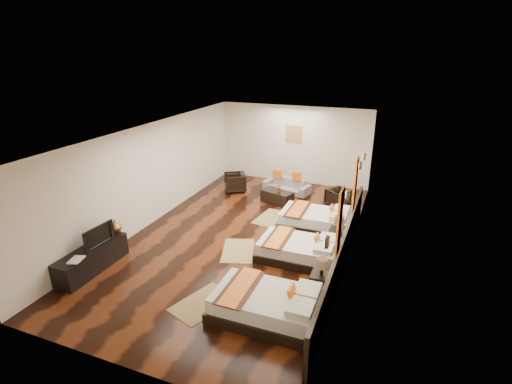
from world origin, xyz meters
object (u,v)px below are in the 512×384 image
at_px(bed_far, 316,220).
at_px(nightstand_b, 338,237).
at_px(nightstand_a, 321,281).
at_px(figurine, 115,226).
at_px(book, 70,260).
at_px(table_plant, 279,188).
at_px(coffee_table, 277,197).
at_px(tv_console, 92,259).
at_px(armchair_left, 235,182).
at_px(bed_near, 268,305).
at_px(armchair_right, 338,198).
at_px(bed_mid, 299,250).
at_px(sofa, 287,186).
at_px(tv, 96,235).

distance_m(bed_far, nightstand_b, 1.17).
xyz_separation_m(nightstand_a, figurine, (-4.95, -0.14, 0.43)).
bearing_deg(book, table_plant, 64.91).
distance_m(bed_far, coffee_table, 2.07).
distance_m(bed_far, tv_console, 5.72).
xyz_separation_m(bed_far, armchair_left, (-3.27, 1.84, 0.07)).
xyz_separation_m(bed_near, book, (-4.20, -0.46, 0.30)).
bearing_deg(book, armchair_right, 54.05).
distance_m(nightstand_b, armchair_right, 2.69).
bearing_deg(bed_mid, nightstand_a, -56.80).
bearing_deg(armchair_right, bed_far, -154.98).
relative_size(bed_mid, book, 5.51).
xyz_separation_m(bed_far, sofa, (-1.57, 2.40, -0.02)).
bearing_deg(coffee_table, nightstand_b, -44.15).
height_order(armchair_left, coffee_table, armchair_left).
relative_size(bed_near, bed_mid, 1.08).
distance_m(bed_far, tv, 5.59).
distance_m(nightstand_b, table_plant, 3.16).
relative_size(tv_console, tv, 2.16).
height_order(bed_far, nightstand_b, nightstand_b).
bearing_deg(bed_near, sofa, 103.81).
bearing_deg(armchair_right, bed_near, -148.14).
bearing_deg(bed_near, figurine, 167.60).
distance_m(figurine, sofa, 6.09).
height_order(tv_console, sofa, tv_console).
bearing_deg(armchair_right, nightstand_b, -135.60).
relative_size(tv, figurine, 2.63).
relative_size(bed_mid, armchair_left, 2.63).
bearing_deg(book, nightstand_b, 35.66).
bearing_deg(coffee_table, tv, -116.91).
relative_size(sofa, coffee_table, 1.61).
distance_m(nightstand_b, armchair_left, 4.86).
distance_m(bed_near, coffee_table, 5.57).
xyz_separation_m(book, armchair_right, (4.50, 6.21, -0.28)).
bearing_deg(nightstand_a, table_plant, 118.01).
xyz_separation_m(tv_console, coffee_table, (2.62, 5.25, -0.08)).
distance_m(nightstand_a, sofa, 5.81).
relative_size(bed_near, armchair_right, 3.19).
distance_m(bed_mid, tv, 4.61).
bearing_deg(sofa, figurine, -103.63).
bearing_deg(nightstand_a, bed_near, -125.10).
relative_size(nightstand_a, figurine, 2.52).
bearing_deg(nightstand_b, bed_far, 129.81).
distance_m(bed_far, figurine, 5.22).
bearing_deg(bed_far, armchair_left, 150.64).
distance_m(nightstand_b, sofa, 4.04).
distance_m(nightstand_b, coffee_table, 3.24).
distance_m(sofa, armchair_left, 1.79).
bearing_deg(tv, nightstand_b, -56.65).
xyz_separation_m(figurine, sofa, (2.62, 5.47, -0.47)).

